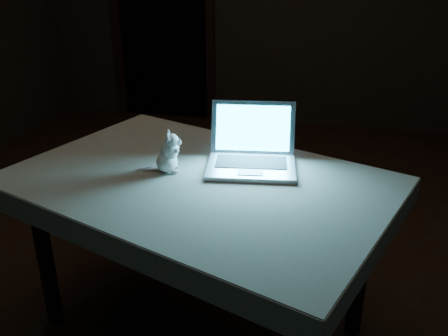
# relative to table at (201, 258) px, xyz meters

# --- Properties ---
(floor) EXTENTS (5.00, 5.00, 0.00)m
(floor) POSITION_rel_table_xyz_m (-0.07, 0.57, -0.39)
(floor) COLOR black
(floor) RESTS_ON ground
(doorway) EXTENTS (1.06, 0.36, 2.13)m
(doorway) POSITION_rel_table_xyz_m (-1.17, 3.07, 0.67)
(doorway) COLOR black
(doorway) RESTS_ON back_wall
(table) EXTENTS (1.71, 1.40, 0.78)m
(table) POSITION_rel_table_xyz_m (0.00, 0.00, 0.00)
(table) COLOR black
(table) RESTS_ON floor
(tablecloth) EXTENTS (1.70, 1.25, 0.10)m
(tablecloth) POSITION_rel_table_xyz_m (-0.09, 0.05, 0.35)
(tablecloth) COLOR #B9AF9A
(tablecloth) RESTS_ON table
(laptop) EXTENTS (0.42, 0.38, 0.26)m
(laptop) POSITION_rel_table_xyz_m (0.20, 0.14, 0.53)
(laptop) COLOR #B8B9BD
(laptop) RESTS_ON tablecloth
(plush_mouse) EXTENTS (0.14, 0.14, 0.18)m
(plush_mouse) POSITION_rel_table_xyz_m (-0.15, 0.05, 0.49)
(plush_mouse) COLOR white
(plush_mouse) RESTS_ON tablecloth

